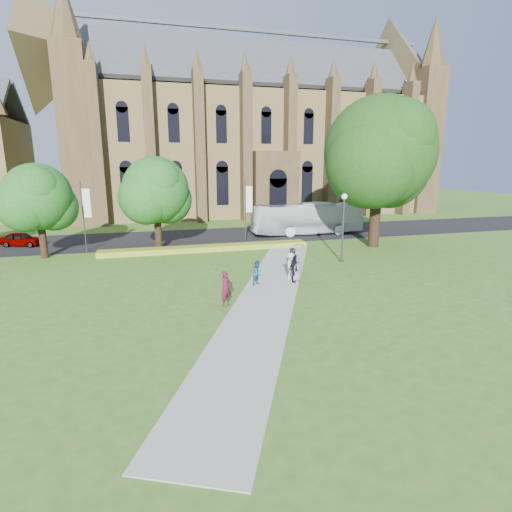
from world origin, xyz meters
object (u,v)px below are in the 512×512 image
object	(u,v)px
streetlamp	(343,219)
large_tree	(379,152)
car_0	(21,239)
tour_coach	(307,219)
pedestrian_0	(226,289)

from	to	relation	value
streetlamp	large_tree	size ratio (longest dim) A/B	0.40
large_tree	car_0	xyz separation A→B (m)	(-31.13, 8.65, -7.71)
tour_coach	pedestrian_0	xyz separation A→B (m)	(-12.63, -19.55, -0.70)
tour_coach	car_0	size ratio (longest dim) A/B	3.20
streetlamp	pedestrian_0	world-z (taller)	streetlamp
streetlamp	tour_coach	size ratio (longest dim) A/B	0.44
car_0	large_tree	bearing A→B (deg)	-87.82
streetlamp	car_0	world-z (taller)	streetlamp
tour_coach	car_0	xyz separation A→B (m)	(-27.73, 0.97, -1.03)
streetlamp	large_tree	distance (m)	8.73
large_tree	pedestrian_0	size ratio (longest dim) A/B	7.02
large_tree	pedestrian_0	world-z (taller)	large_tree
tour_coach	pedestrian_0	world-z (taller)	tour_coach
streetlamp	pedestrian_0	bearing A→B (deg)	-144.99
streetlamp	tour_coach	xyz separation A→B (m)	(2.10, 12.18, -1.62)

